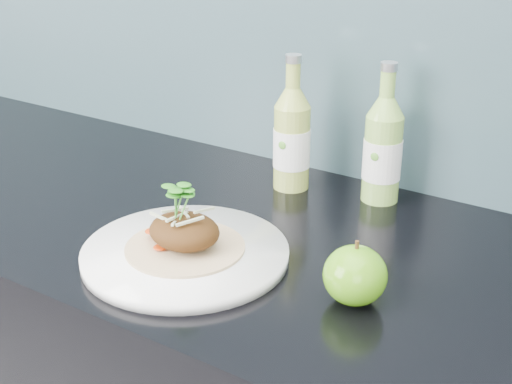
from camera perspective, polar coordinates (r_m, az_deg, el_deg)
dinner_plate at (r=1.01m, az=-5.67°, el=-4.92°), size 0.30×0.30×0.02m
pork_taco at (r=1.00m, az=-5.76°, el=-3.03°), size 0.17×0.17×0.10m
green_apple at (r=0.90m, az=7.93°, el=-6.62°), size 0.10×0.10×0.09m
cider_bottle_left at (r=1.21m, az=2.88°, el=4.27°), size 0.08×0.08×0.23m
cider_bottle_right at (r=1.18m, az=10.10°, el=3.34°), size 0.08×0.08×0.23m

